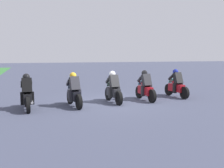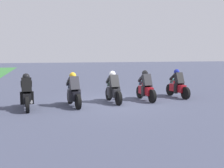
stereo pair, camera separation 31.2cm
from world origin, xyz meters
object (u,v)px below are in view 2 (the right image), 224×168
(rider_lane_c, at_px, (113,90))
(rider_lane_e, at_px, (27,95))
(rider_lane_a, at_px, (178,86))
(rider_lane_b, at_px, (146,88))
(rider_lane_d, at_px, (74,92))

(rider_lane_c, distance_m, rider_lane_e, 3.95)
(rider_lane_a, distance_m, rider_lane_b, 2.08)
(rider_lane_a, bearing_deg, rider_lane_c, 93.27)
(rider_lane_e, bearing_deg, rider_lane_c, -85.92)
(rider_lane_a, xyz_separation_m, rider_lane_c, (-0.57, 3.75, 0.00))
(rider_lane_b, relative_size, rider_lane_e, 1.00)
(rider_lane_b, bearing_deg, rider_lane_d, 95.12)
(rider_lane_b, bearing_deg, rider_lane_c, 90.99)
(rider_lane_e, bearing_deg, rider_lane_a, -85.32)
(rider_lane_a, relative_size, rider_lane_d, 1.00)
(rider_lane_c, xyz_separation_m, rider_lane_d, (-0.40, 1.94, 0.00))
(rider_lane_e, bearing_deg, rider_lane_d, -90.19)
(rider_lane_d, bearing_deg, rider_lane_e, 85.84)
(rider_lane_a, height_order, rider_lane_d, same)
(rider_lane_a, relative_size, rider_lane_e, 1.00)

